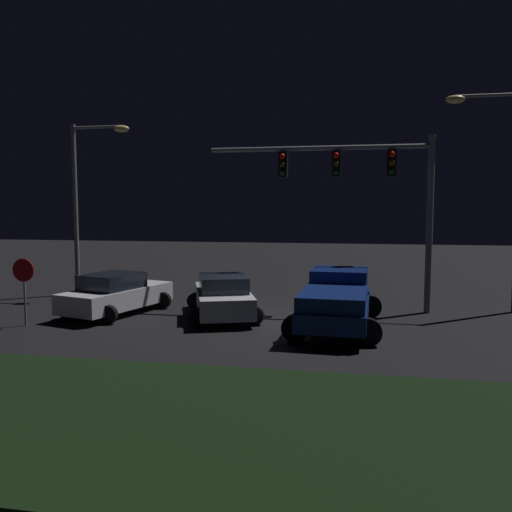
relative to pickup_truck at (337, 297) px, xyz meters
name	(u,v)px	position (x,y,z in m)	size (l,w,h in m)	color
ground_plane	(249,320)	(-3.01, 0.49, -1.00)	(80.00, 80.00, 0.00)	black
grass_median	(156,418)	(-3.01, -8.11, -0.95)	(22.90, 6.19, 0.10)	black
pickup_truck	(337,297)	(0.00, 0.00, 0.00)	(3.05, 5.49, 1.80)	navy
car_sedan	(116,294)	(-8.01, 0.72, -0.26)	(3.24, 4.73, 1.51)	silver
car_sedan_far	(223,296)	(-4.03, 0.90, -0.26)	(3.36, 4.75, 1.51)	#B7B7BC
traffic_signal_gantry	(362,180)	(0.78, 2.99, 3.90)	(8.32, 0.56, 6.50)	slate
street_lamp_left	(87,187)	(-11.06, 4.44, 3.80)	(2.71, 0.44, 7.51)	slate
street_lamp_right	(503,174)	(5.85, 3.69, 4.12)	(2.77, 0.44, 8.09)	slate
stop_sign	(24,279)	(-10.09, -1.64, 0.56)	(0.76, 0.08, 2.23)	slate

